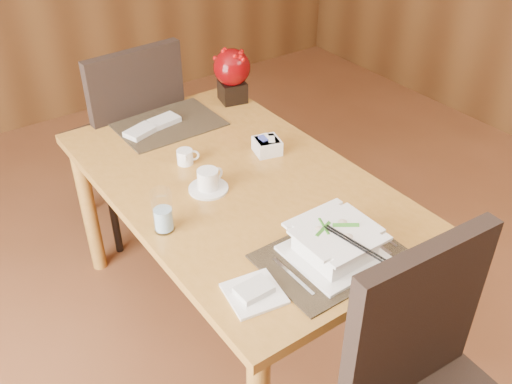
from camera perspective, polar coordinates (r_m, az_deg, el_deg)
dining_table at (r=2.25m, az=-1.91°, el=-0.82°), size 0.90×1.50×0.75m
placemat_near at (r=1.85m, az=7.60°, el=-6.43°), size 0.45×0.33×0.01m
placemat_far at (r=2.61m, az=-8.74°, el=6.76°), size 0.45×0.33×0.01m
soup_setting at (r=1.82m, az=7.91°, el=-5.16°), size 0.27×0.27×0.11m
coffee_cup at (r=2.13m, az=-4.82°, el=1.05°), size 0.15×0.15×0.08m
water_glass at (r=1.93m, az=-9.32°, el=-1.87°), size 0.09×0.09×0.16m
creamer_jug at (r=2.30m, az=-7.12°, el=3.50°), size 0.11×0.11×0.06m
sugar_caddy at (r=2.35m, az=1.11°, el=4.63°), size 0.12×0.12×0.06m
berry_decor at (r=2.74m, az=-2.41°, el=11.89°), size 0.18×0.18×0.26m
napkins_far at (r=2.58m, az=-10.15°, el=6.59°), size 0.28×0.15×0.02m
bread_plate at (r=1.72m, az=-0.20°, el=-10.12°), size 0.18×0.18×0.01m
far_chair at (r=2.91m, az=-12.48°, el=5.90°), size 0.52×0.52×1.05m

